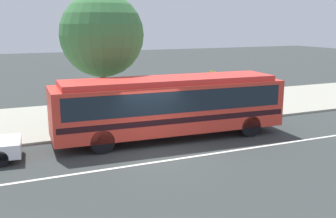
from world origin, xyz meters
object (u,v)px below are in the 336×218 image
at_px(transit_bus, 170,103).
at_px(pedestrian_waiting_near_sign, 144,102).
at_px(street_tree_near_stop, 102,35).
at_px(bus_stop_sign, 212,89).

xyz_separation_m(transit_bus, pedestrian_waiting_near_sign, (-0.08, 3.23, -0.53)).
bearing_deg(street_tree_near_stop, pedestrian_waiting_near_sign, -16.24).
bearing_deg(transit_bus, bus_stop_sign, 28.22).
xyz_separation_m(pedestrian_waiting_near_sign, bus_stop_sign, (3.22, -1.54, 0.70)).
bearing_deg(transit_bus, pedestrian_waiting_near_sign, 91.42).
bearing_deg(transit_bus, street_tree_near_stop, 118.62).
bearing_deg(street_tree_near_stop, transit_bus, -61.38).
height_order(bus_stop_sign, street_tree_near_stop, street_tree_near_stop).
bearing_deg(pedestrian_waiting_near_sign, transit_bus, -88.58).
height_order(pedestrian_waiting_near_sign, street_tree_near_stop, street_tree_near_stop).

